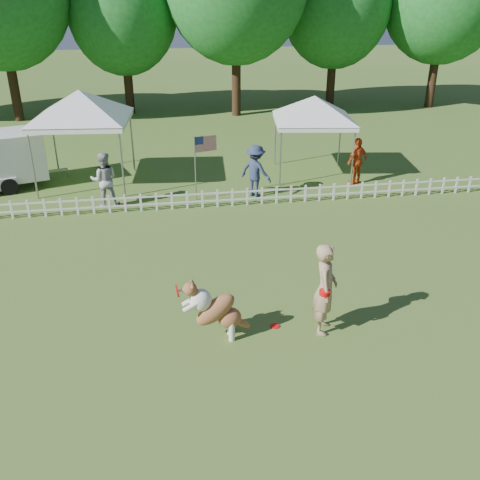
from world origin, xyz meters
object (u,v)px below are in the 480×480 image
at_px(handler, 325,289).
at_px(dog, 216,310).
at_px(flag_pole, 195,169).
at_px(frisbee_on_turf, 275,326).
at_px(canopy_tent_left, 84,139).
at_px(spectator_a, 104,180).
at_px(canopy_tent_right, 313,137).
at_px(spectator_b, 256,171).
at_px(spectator_c, 357,161).

relative_size(handler, dog, 1.44).
bearing_deg(flag_pole, frisbee_on_turf, -101.69).
distance_m(canopy_tent_left, spectator_a, 2.63).
relative_size(handler, flag_pole, 0.90).
bearing_deg(canopy_tent_right, spectator_a, -155.63).
height_order(dog, frisbee_on_turf, dog).
bearing_deg(spectator_b, canopy_tent_right, -98.43).
distance_m(handler, canopy_tent_left, 11.96).
xyz_separation_m(handler, flag_pole, (-2.00, 8.13, 0.11)).
xyz_separation_m(dog, frisbee_on_turf, (1.28, 0.23, -0.68)).
relative_size(canopy_tent_left, spectator_b, 1.85).
bearing_deg(canopy_tent_left, canopy_tent_right, 3.72).
distance_m(handler, flag_pole, 8.38).
bearing_deg(spectator_b, frisbee_on_turf, 125.78).
distance_m(frisbee_on_turf, flag_pole, 8.01).
height_order(flag_pole, spectator_c, flag_pole).
distance_m(spectator_a, spectator_c, 9.05).
distance_m(handler, canopy_tent_right, 10.60).
relative_size(canopy_tent_left, spectator_c, 1.95).
relative_size(dog, spectator_c, 0.81).
height_order(frisbee_on_turf, spectator_c, spectator_c).
distance_m(dog, canopy_tent_right, 11.35).
relative_size(canopy_tent_right, spectator_c, 1.72).
distance_m(flag_pole, spectator_a, 3.00).
distance_m(spectator_b, spectator_c, 4.00).
distance_m(frisbee_on_turf, canopy_tent_right, 10.72).
xyz_separation_m(canopy_tent_right, spectator_b, (-2.56, -2.03, -0.57)).
relative_size(canopy_tent_right, spectator_a, 1.62).
relative_size(handler, spectator_a, 1.10).
bearing_deg(handler, spectator_c, -4.94).
bearing_deg(canopy_tent_left, spectator_c, -3.55).
xyz_separation_m(handler, dog, (-2.24, 0.04, -0.31)).
bearing_deg(spectator_a, dog, 107.07).
distance_m(dog, spectator_a, 8.48).
xyz_separation_m(frisbee_on_turf, flag_pole, (-1.04, 7.86, 1.10)).
xyz_separation_m(dog, canopy_tent_left, (-3.54, 10.41, 0.98)).
xyz_separation_m(dog, spectator_b, (2.31, 8.18, 0.21)).
height_order(canopy_tent_left, spectator_a, canopy_tent_left).
distance_m(dog, spectator_b, 8.51).
distance_m(canopy_tent_left, spectator_c, 9.93).
bearing_deg(spectator_c, dog, 25.26).
bearing_deg(dog, spectator_a, 108.16).
relative_size(spectator_a, spectator_b, 1.01).
relative_size(flag_pole, spectator_a, 1.22).
height_order(canopy_tent_right, spectator_a, canopy_tent_right).
xyz_separation_m(spectator_a, spectator_b, (5.07, 0.17, -0.01)).
xyz_separation_m(canopy_tent_left, canopy_tent_right, (8.42, -0.20, -0.20)).
bearing_deg(canopy_tent_left, spectator_b, -15.76).
relative_size(canopy_tent_left, flag_pole, 1.50).
bearing_deg(spectator_a, spectator_c, -176.12).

